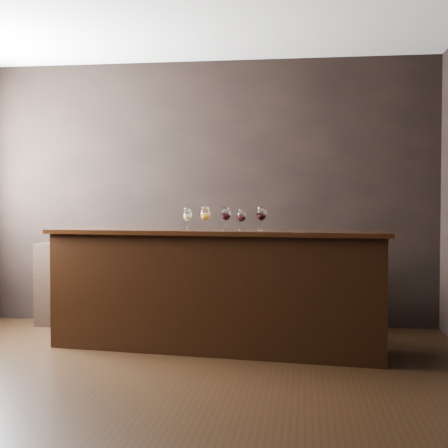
# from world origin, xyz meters

# --- Properties ---
(ground) EXTENTS (5.00, 5.00, 0.00)m
(ground) POSITION_xyz_m (0.00, 0.00, 0.00)
(ground) COLOR black
(ground) RESTS_ON ground
(room_shell) EXTENTS (5.02, 4.52, 2.81)m
(room_shell) POSITION_xyz_m (-0.23, 0.11, 1.81)
(room_shell) COLOR black
(room_shell) RESTS_ON ground
(bar_counter) EXTENTS (2.97, 0.99, 1.02)m
(bar_counter) POSITION_xyz_m (0.36, 1.10, 0.51)
(bar_counter) COLOR black
(bar_counter) RESTS_ON ground
(bar_top) EXTENTS (3.08, 1.07, 0.04)m
(bar_top) POSITION_xyz_m (0.36, 1.10, 1.04)
(bar_top) COLOR black
(bar_top) RESTS_ON bar_counter
(back_bar_shelf) EXTENTS (2.42, 0.40, 0.87)m
(back_bar_shelf) POSITION_xyz_m (-0.47, 2.03, 0.44)
(back_bar_shelf) COLOR black
(back_bar_shelf) RESTS_ON ground
(glass_white) EXTENTS (0.08, 0.08, 0.18)m
(glass_white) POSITION_xyz_m (0.09, 1.12, 1.18)
(glass_white) COLOR white
(glass_white) RESTS_ON bar_top
(glass_amber) EXTENTS (0.09, 0.09, 0.20)m
(glass_amber) POSITION_xyz_m (0.26, 1.07, 1.20)
(glass_amber) COLOR white
(glass_amber) RESTS_ON bar_top
(glass_red_a) EXTENTS (0.08, 0.08, 0.20)m
(glass_red_a) POSITION_xyz_m (0.44, 1.13, 1.19)
(glass_red_a) COLOR white
(glass_red_a) RESTS_ON bar_top
(glass_red_b) EXTENTS (0.08, 0.08, 0.18)m
(glass_red_b) POSITION_xyz_m (0.58, 1.07, 1.18)
(glass_red_b) COLOR white
(glass_red_b) RESTS_ON bar_top
(glass_red_c) EXTENTS (0.09, 0.09, 0.20)m
(glass_red_c) POSITION_xyz_m (0.75, 1.07, 1.20)
(glass_red_c) COLOR white
(glass_red_c) RESTS_ON bar_top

